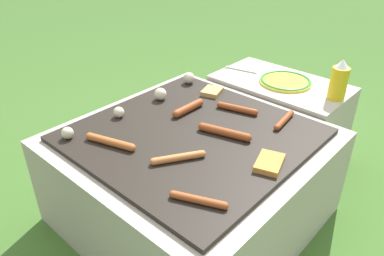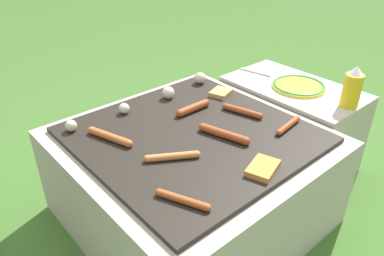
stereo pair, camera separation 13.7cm
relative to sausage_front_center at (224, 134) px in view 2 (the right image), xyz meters
name	(u,v)px [view 2 (the right image)]	position (x,y,z in m)	size (l,w,h in m)	color
ground_plane	(192,214)	(-0.06, 0.10, -0.42)	(14.00, 14.00, 0.00)	#3D6628
grill	(192,176)	(-0.06, 0.10, -0.22)	(0.89, 0.89, 0.40)	#B2AA9E
side_ledge	(289,123)	(0.58, 0.10, -0.22)	(0.37, 0.63, 0.40)	#B2AA9E
sausage_mid_right	(172,156)	(-0.23, 0.01, 0.00)	(0.16, 0.11, 0.02)	#C6753D
sausage_front_center	(224,134)	(0.00, 0.00, 0.00)	(0.08, 0.20, 0.03)	#93421E
sausage_back_right	(110,137)	(-0.32, 0.26, 0.00)	(0.08, 0.20, 0.03)	#B7602D
sausage_front_left	(193,108)	(0.05, 0.22, 0.00)	(0.17, 0.03, 0.03)	#93421E
sausage_back_center	(288,125)	(0.23, -0.11, 0.00)	(0.16, 0.04, 0.02)	#93421E
sausage_mid_left	(183,200)	(-0.34, -0.17, 0.00)	(0.08, 0.16, 0.02)	#A34C23
sausage_back_left	(242,111)	(0.18, 0.08, 0.00)	(0.07, 0.17, 0.03)	#93421E
bread_slice_left	(221,93)	(0.25, 0.26, -0.01)	(0.11, 0.10, 0.02)	tan
bread_slice_right	(263,168)	(-0.05, -0.22, -0.01)	(0.13, 0.11, 0.02)	#D18438
mushroom_row	(157,95)	(0.00, 0.40, 0.01)	(0.71, 0.08, 0.05)	beige
plate_colorful	(299,86)	(0.58, 0.08, -0.01)	(0.24, 0.24, 0.02)	yellow
condiment_bottle	(352,88)	(0.57, -0.17, 0.07)	(0.07, 0.07, 0.18)	gold
fork_utensil	(254,72)	(0.56, 0.34, -0.01)	(0.05, 0.17, 0.01)	silver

